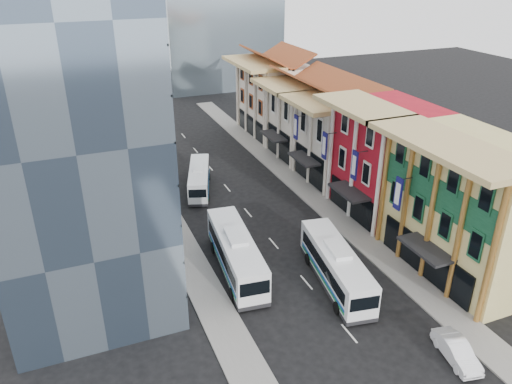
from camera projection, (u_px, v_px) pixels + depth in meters
name	position (u px, v px, depth m)	size (l,w,h in m)	color
ground	(357.00, 342.00, 36.61)	(200.00, 200.00, 0.00)	black
sidewalk_right	(316.00, 199.00, 57.87)	(3.00, 90.00, 0.15)	slate
sidewalk_left	(172.00, 226.00, 52.09)	(3.00, 90.00, 0.15)	slate
shophouse_tan	(470.00, 208.00, 42.98)	(8.00, 14.00, 12.00)	#D5C57A
shophouse_red	(387.00, 160.00, 53.01)	(8.00, 10.00, 12.00)	#AB1320
shophouse_cream_near	(340.00, 141.00, 61.39)	(8.00, 9.00, 10.00)	silver
shophouse_cream_mid	(306.00, 121.00, 68.91)	(8.00, 9.00, 10.00)	silver
shophouse_cream_far	(275.00, 99.00, 77.48)	(8.00, 12.00, 11.00)	silver
office_tower	(64.00, 102.00, 40.27)	(12.00, 26.00, 30.00)	#43556B
office_block_far	(73.00, 118.00, 63.29)	(10.00, 18.00, 14.00)	gray
bus_left_near	(236.00, 253.00, 44.04)	(2.81, 12.00, 3.85)	white
bus_left_far	(199.00, 178.00, 59.64)	(2.29, 9.76, 3.13)	silver
bus_right	(336.00, 266.00, 42.36)	(2.70, 11.51, 3.69)	white
sedan_right	(457.00, 351.00, 34.78)	(1.55, 4.43, 1.46)	white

